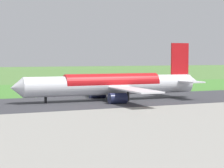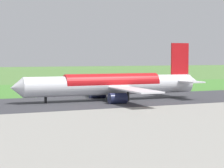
% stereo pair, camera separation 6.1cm
% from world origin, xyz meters
% --- Properties ---
extents(ground_plane, '(800.00, 800.00, 0.00)m').
position_xyz_m(ground_plane, '(0.00, 0.00, 0.00)').
color(ground_plane, '#547F3D').
extents(runway_asphalt, '(600.00, 32.12, 0.06)m').
position_xyz_m(runway_asphalt, '(0.00, 0.00, 0.03)').
color(runway_asphalt, '#38383D').
rests_on(runway_asphalt, ground).
extents(grass_verge_foreground, '(600.00, 80.00, 0.04)m').
position_xyz_m(grass_verge_foreground, '(0.00, -35.78, 0.02)').
color(grass_verge_foreground, '#478534').
rests_on(grass_verge_foreground, ground).
extents(airliner_main, '(54.07, 44.16, 15.88)m').
position_xyz_m(airliner_main, '(-12.78, 0.01, 4.35)').
color(airliner_main, white).
rests_on(airliner_main, ground).
extents(no_stopping_sign, '(0.60, 0.10, 2.83)m').
position_xyz_m(no_stopping_sign, '(-9.56, -31.52, 1.67)').
color(no_stopping_sign, slate).
rests_on(no_stopping_sign, ground).
extents(traffic_cone_orange, '(0.40, 0.40, 0.55)m').
position_xyz_m(traffic_cone_orange, '(-4.87, -37.89, 0.28)').
color(traffic_cone_orange, orange).
rests_on(traffic_cone_orange, ground).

